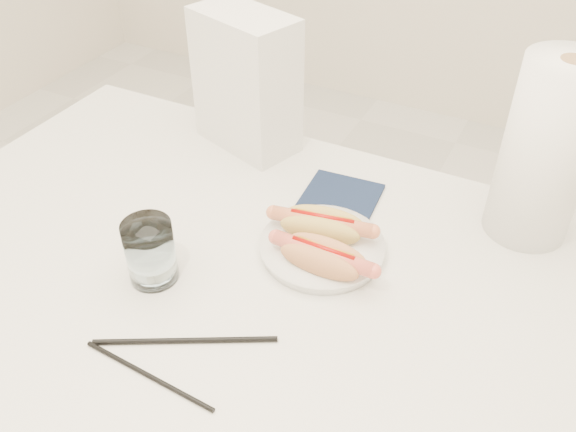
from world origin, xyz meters
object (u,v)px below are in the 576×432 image
at_px(table, 242,297).
at_px(water_glass, 150,252).
at_px(paper_towel_roll, 546,152).
at_px(hotdog_left, 322,225).
at_px(hotdog_right, 323,257).
at_px(plate, 322,249).
at_px(napkin_box, 246,82).

relative_size(table, water_glass, 11.84).
bearing_deg(table, paper_towel_roll, 39.39).
bearing_deg(table, hotdog_left, 53.79).
xyz_separation_m(hotdog_right, water_glass, (-0.22, -0.12, 0.01)).
relative_size(hotdog_right, paper_towel_roll, 0.54).
xyz_separation_m(plate, paper_towel_roll, (0.27, 0.21, 0.14)).
height_order(hotdog_left, water_glass, water_glass).
bearing_deg(napkin_box, water_glass, -62.15).
distance_m(water_glass, napkin_box, 0.41).
xyz_separation_m(table, water_glass, (-0.11, -0.07, 0.11)).
relative_size(hotdog_left, water_glass, 1.61).
distance_m(plate, paper_towel_roll, 0.37).
bearing_deg(plate, paper_towel_roll, 37.32).
bearing_deg(hotdog_right, plate, 115.97).
height_order(table, hotdog_right, hotdog_right).
bearing_deg(hotdog_left, napkin_box, 130.21).
relative_size(hotdog_left, hotdog_right, 1.02).
distance_m(hotdog_left, napkin_box, 0.35).
height_order(water_glass, napkin_box, napkin_box).
bearing_deg(napkin_box, hotdog_left, -21.35).
height_order(hotdog_left, paper_towel_roll, paper_towel_roll).
bearing_deg(hotdog_right, paper_towel_roll, 46.15).
xyz_separation_m(table, hotdog_left, (0.08, 0.12, 0.10)).
relative_size(hotdog_left, napkin_box, 0.62).
distance_m(hotdog_left, water_glass, 0.27).
relative_size(hotdog_right, napkin_box, 0.61).
bearing_deg(water_glass, napkin_box, 99.41).
xyz_separation_m(hotdog_left, paper_towel_roll, (0.28, 0.19, 0.11)).
bearing_deg(hotdog_right, napkin_box, 136.81).
bearing_deg(paper_towel_roll, hotdog_right, -134.81).
distance_m(plate, hotdog_right, 0.06).
distance_m(hotdog_right, paper_towel_roll, 0.37).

